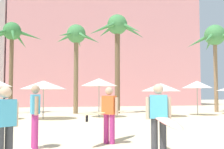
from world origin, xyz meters
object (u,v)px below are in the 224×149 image
palm_tree_left (117,33)px  cafe_umbrella_0 (44,85)px  palm_tree_right (12,38)px  cafe_umbrella_4 (161,87)px  person_near_left (35,113)px  cafe_umbrella_1 (197,84)px  person_mid_center (161,118)px  palm_tree_far_right (76,41)px  palm_tree_far_left (215,39)px  cafe_umbrella_3 (99,82)px  person_far_right (108,112)px  person_near_right (5,123)px

palm_tree_left → cafe_umbrella_0: palm_tree_left is taller
palm_tree_right → cafe_umbrella_4: bearing=-29.3°
person_near_left → cafe_umbrella_4: bearing=-138.3°
cafe_umbrella_0 → cafe_umbrella_4: cafe_umbrella_0 is taller
cafe_umbrella_1 → person_mid_center: cafe_umbrella_1 is taller
palm_tree_far_right → palm_tree_right: bearing=163.2°
palm_tree_far_left → cafe_umbrella_3: palm_tree_far_left is taller
cafe_umbrella_3 → cafe_umbrella_0: bearing=-169.3°
cafe_umbrella_4 → person_near_left: bearing=-129.8°
palm_tree_far_right → cafe_umbrella_4: bearing=-38.8°
palm_tree_far_left → person_mid_center: palm_tree_far_left is taller
cafe_umbrella_0 → cafe_umbrella_1: 10.43m
cafe_umbrella_3 → palm_tree_left: bearing=57.0°
palm_tree_far_left → person_mid_center: 19.24m
palm_tree_left → cafe_umbrella_4: bearing=-62.2°
palm_tree_far_right → cafe_umbrella_0: 6.01m
palm_tree_far_right → person_far_right: 14.04m
cafe_umbrella_3 → person_far_right: size_ratio=1.11×
palm_tree_far_left → person_near_left: (-14.20, -12.72, -5.01)m
palm_tree_far_left → palm_tree_right: palm_tree_far_left is taller
cafe_umbrella_4 → person_far_right: bearing=-122.2°
palm_tree_far_right → person_near_right: 16.63m
cafe_umbrella_0 → person_near_left: (-0.40, -9.32, -1.05)m
palm_tree_left → person_mid_center: palm_tree_left is taller
palm_tree_right → cafe_umbrella_3: (5.77, -5.02, -3.51)m
cafe_umbrella_4 → cafe_umbrella_3: bearing=173.0°
palm_tree_left → cafe_umbrella_3: 5.50m
palm_tree_far_right → cafe_umbrella_3: 4.95m
palm_tree_left → person_near_right: palm_tree_left is taller
palm_tree_far_left → person_near_right: (-14.77, -14.77, -5.06)m
person_near_left → person_near_right: person_near_left is taller
cafe_umbrella_0 → cafe_umbrella_4: 7.52m
cafe_umbrella_0 → person_far_right: bearing=-79.1°
palm_tree_right → person_near_left: palm_tree_right is taller
palm_tree_right → cafe_umbrella_0: 7.17m
person_mid_center → person_near_right: bearing=-70.3°
cafe_umbrella_3 → cafe_umbrella_4: cafe_umbrella_3 is taller
palm_tree_left → person_near_left: (-5.96, -13.20, -5.21)m
cafe_umbrella_4 → person_near_left: cafe_umbrella_4 is taller
palm_tree_far_left → cafe_umbrella_1: size_ratio=3.03×
cafe_umbrella_3 → person_near_right: bearing=-110.2°
palm_tree_left → person_far_right: palm_tree_left is taller
palm_tree_far_left → person_far_right: (-12.07, -12.42, -5.04)m
cafe_umbrella_3 → cafe_umbrella_4: bearing=-7.0°
palm_tree_far_right → cafe_umbrella_4: palm_tree_far_right is taller
palm_tree_far_right → person_far_right: bearing=-93.1°
palm_tree_far_right → person_near_left: palm_tree_far_right is taller
palm_tree_left → person_near_left: palm_tree_left is taller
palm_tree_far_right → cafe_umbrella_3: bearing=-74.1°
palm_tree_far_left → person_far_right: size_ratio=3.24×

